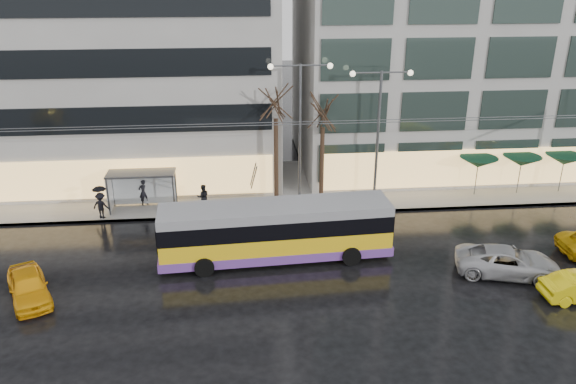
{
  "coord_description": "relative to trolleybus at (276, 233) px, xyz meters",
  "views": [
    {
      "loc": [
        -1.84,
        -22.99,
        14.71
      ],
      "look_at": [
        0.72,
        5.0,
        3.25
      ],
      "focal_mm": 35.0,
      "sensor_mm": 36.0,
      "label": 1
    }
  ],
  "objects": [
    {
      "name": "ground",
      "position": [
        0.06,
        -3.55,
        -1.53
      ],
      "size": [
        140.0,
        140.0,
        0.0
      ],
      "primitive_type": "plane",
      "color": "black",
      "rests_on": "ground"
    },
    {
      "name": "sidewalk",
      "position": [
        2.06,
        10.45,
        -1.45
      ],
      "size": [
        80.0,
        10.0,
        0.15
      ],
      "primitive_type": "cube",
      "color": "gray",
      "rests_on": "ground"
    },
    {
      "name": "kerb",
      "position": [
        2.06,
        5.5,
        -1.45
      ],
      "size": [
        80.0,
        0.1,
        0.15
      ],
      "primitive_type": "cube",
      "color": "slate",
      "rests_on": "ground"
    },
    {
      "name": "building_left",
      "position": [
        -15.94,
        15.45,
        9.62
      ],
      "size": [
        34.0,
        14.0,
        22.0
      ],
      "primitive_type": "cube",
      "color": "#9F9C98",
      "rests_on": "sidewalk"
    },
    {
      "name": "trolleybus",
      "position": [
        0.0,
        0.0,
        0.0
      ],
      "size": [
        12.3,
        4.95,
        5.64
      ],
      "color": "yellow",
      "rests_on": "ground"
    },
    {
      "name": "catenary",
      "position": [
        1.06,
        4.38,
        2.73
      ],
      "size": [
        42.24,
        5.12,
        7.0
      ],
      "color": "#595B60",
      "rests_on": "ground"
    },
    {
      "name": "bus_shelter",
      "position": [
        -8.32,
        7.13,
        0.43
      ],
      "size": [
        4.2,
        1.6,
        2.51
      ],
      "color": "#595B60",
      "rests_on": "sidewalk"
    },
    {
      "name": "street_lamp_near",
      "position": [
        2.06,
        7.25,
        4.46
      ],
      "size": [
        3.96,
        0.36,
        9.03
      ],
      "color": "#595B60",
      "rests_on": "sidewalk"
    },
    {
      "name": "street_lamp_far",
      "position": [
        7.06,
        7.25,
        4.19
      ],
      "size": [
        3.96,
        0.36,
        8.53
      ],
      "color": "#595B60",
      "rests_on": "sidewalk"
    },
    {
      "name": "tree_a",
      "position": [
        0.56,
        7.45,
        5.56
      ],
      "size": [
        3.2,
        3.2,
        8.4
      ],
      "color": "black",
      "rests_on": "sidewalk"
    },
    {
      "name": "tree_b",
      "position": [
        3.56,
        7.65,
        4.87
      ],
      "size": [
        3.2,
        3.2,
        7.7
      ],
      "color": "black",
      "rests_on": "sidewalk"
    },
    {
      "name": "parasol_a",
      "position": [
        14.06,
        7.45,
        0.92
      ],
      "size": [
        2.5,
        2.5,
        2.65
      ],
      "color": "#595B60",
      "rests_on": "sidewalk"
    },
    {
      "name": "parasol_b",
      "position": [
        17.06,
        7.45,
        0.92
      ],
      "size": [
        2.5,
        2.5,
        2.65
      ],
      "color": "#595B60",
      "rests_on": "sidewalk"
    },
    {
      "name": "parasol_c",
      "position": [
        20.06,
        7.45,
        0.92
      ],
      "size": [
        2.5,
        2.5,
        2.65
      ],
      "color": "#595B60",
      "rests_on": "sidewalk"
    },
    {
      "name": "taxi_a",
      "position": [
        -11.84,
        -2.88,
        -0.83
      ],
      "size": [
        3.24,
        4.39,
        1.39
      ],
      "primitive_type": "imported",
      "rotation": [
        0.0,
        0.0,
        0.45
      ],
      "color": "#F0A50C",
      "rests_on": "ground"
    },
    {
      "name": "sedan_silver",
      "position": [
        11.58,
        -2.69,
        -0.82
      ],
      "size": [
        5.56,
        3.64,
        1.42
      ],
      "primitive_type": "imported",
      "rotation": [
        0.0,
        0.0,
        1.3
      ],
      "color": "#AAA9AE",
      "rests_on": "ground"
    },
    {
      "name": "pedestrian_a",
      "position": [
        -8.02,
        7.68,
        0.06
      ],
      "size": [
        1.28,
        1.29,
        2.19
      ],
      "color": "black",
      "rests_on": "sidewalk"
    },
    {
      "name": "pedestrian_b",
      "position": [
        -4.17,
        6.72,
        -0.56
      ],
      "size": [
        0.87,
        0.72,
        1.63
      ],
      "color": "black",
      "rests_on": "sidewalk"
    },
    {
      "name": "pedestrian_c",
      "position": [
        -10.32,
        5.85,
        -0.27
      ],
      "size": [
        1.2,
        1.02,
        2.11
      ],
      "color": "black",
      "rests_on": "sidewalk"
    }
  ]
}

